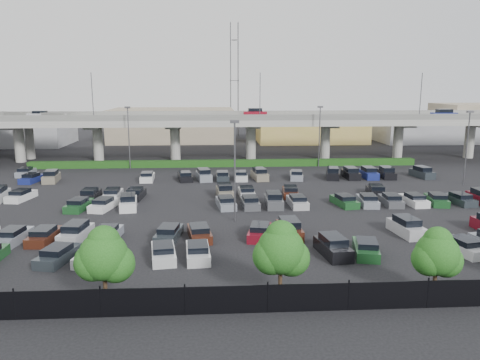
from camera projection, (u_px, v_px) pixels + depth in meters
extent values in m
plane|color=black|center=(232.00, 202.00, 55.95)|extent=(280.00, 280.00, 0.00)
cube|color=gray|center=(224.00, 121.00, 85.82)|extent=(150.00, 13.00, 1.10)
cube|color=#60605C|center=(225.00, 118.00, 79.50)|extent=(150.00, 0.50, 1.00)
cube|color=#60605C|center=(223.00, 113.00, 91.73)|extent=(150.00, 0.50, 1.00)
cylinder|color=gray|center=(19.00, 144.00, 84.39)|extent=(1.80, 1.80, 6.70)
cube|color=#60605C|center=(18.00, 126.00, 83.77)|extent=(2.60, 9.75, 0.50)
cylinder|color=gray|center=(98.00, 143.00, 85.22)|extent=(1.80, 1.80, 6.70)
cube|color=#60605C|center=(97.00, 126.00, 84.60)|extent=(2.60, 9.75, 0.50)
cylinder|color=gray|center=(175.00, 143.00, 86.06)|extent=(1.80, 1.80, 6.70)
cube|color=#60605C|center=(175.00, 125.00, 85.43)|extent=(2.60, 9.75, 0.50)
cylinder|color=gray|center=(251.00, 142.00, 86.89)|extent=(1.80, 1.80, 6.70)
cube|color=#60605C|center=(251.00, 125.00, 86.27)|extent=(2.60, 9.75, 0.50)
cylinder|color=gray|center=(325.00, 142.00, 87.72)|extent=(1.80, 1.80, 6.70)
cube|color=#60605C|center=(326.00, 125.00, 87.10)|extent=(2.60, 9.75, 0.50)
cylinder|color=gray|center=(398.00, 141.00, 88.56)|extent=(1.80, 1.80, 6.70)
cube|color=#60605C|center=(399.00, 124.00, 87.93)|extent=(2.60, 9.75, 0.50)
cylinder|color=gray|center=(469.00, 140.00, 89.39)|extent=(1.80, 1.80, 6.70)
cube|color=#60605C|center=(471.00, 124.00, 88.77)|extent=(2.60, 9.75, 0.50)
cube|color=#BDBCC1|center=(40.00, 116.00, 86.54)|extent=(4.40, 1.82, 0.82)
cube|color=black|center=(40.00, 112.00, 86.42)|extent=(2.30, 1.60, 0.50)
cube|color=maroon|center=(255.00, 114.00, 88.90)|extent=(4.40, 1.82, 1.05)
cube|color=black|center=(255.00, 110.00, 88.74)|extent=(2.60, 1.60, 0.65)
cube|color=navy|center=(444.00, 115.00, 85.05)|extent=(4.40, 1.82, 1.05)
cube|color=black|center=(444.00, 111.00, 84.89)|extent=(2.60, 1.60, 0.65)
cylinder|color=#49494D|center=(92.00, 97.00, 77.64)|extent=(0.14, 0.14, 8.00)
cylinder|color=#49494D|center=(260.00, 97.00, 79.31)|extent=(0.14, 0.14, 8.00)
cylinder|color=#49494D|center=(421.00, 96.00, 80.97)|extent=(0.14, 0.14, 8.00)
cylinder|color=gray|center=(30.00, 141.00, 88.15)|extent=(1.60, 1.60, 6.70)
cube|color=#1A4313|center=(225.00, 163.00, 80.30)|extent=(66.00, 1.60, 1.10)
cube|color=black|center=(251.00, 299.00, 28.37)|extent=(70.00, 0.06, 1.80)
cylinder|color=black|center=(15.00, 304.00, 27.52)|extent=(0.10, 0.10, 2.00)
cylinder|color=black|center=(101.00, 302.00, 27.82)|extent=(0.10, 0.10, 2.00)
cylinder|color=black|center=(185.00, 299.00, 28.11)|extent=(0.10, 0.10, 2.00)
cylinder|color=black|center=(268.00, 297.00, 28.41)|extent=(0.10, 0.10, 2.00)
cylinder|color=black|center=(348.00, 295.00, 28.71)|extent=(0.10, 0.10, 2.00)
cylinder|color=black|center=(428.00, 293.00, 29.01)|extent=(0.10, 0.10, 2.00)
cylinder|color=#332316|center=(106.00, 292.00, 29.12)|extent=(0.26, 0.26, 1.96)
sphere|color=#1A4913|center=(103.00, 256.00, 28.64)|extent=(3.04, 3.04, 3.04)
sphere|color=#1A4913|center=(116.00, 264.00, 28.89)|extent=(2.39, 2.39, 2.39)
sphere|color=#1A4913|center=(94.00, 262.00, 28.60)|extent=(2.39, 2.39, 2.39)
sphere|color=#1A4913|center=(104.00, 242.00, 28.59)|extent=(2.06, 2.06, 2.06)
cylinder|color=#332316|center=(280.00, 286.00, 30.05)|extent=(0.26, 0.26, 1.97)
sphere|color=#1A4913|center=(281.00, 250.00, 29.58)|extent=(3.07, 3.07, 3.07)
sphere|color=#1A4913|center=(291.00, 258.00, 29.82)|extent=(2.41, 2.41, 2.41)
sphere|color=#1A4913|center=(271.00, 256.00, 29.53)|extent=(2.41, 2.41, 2.41)
sphere|color=#1A4913|center=(281.00, 237.00, 29.52)|extent=(2.08, 2.08, 2.08)
cylinder|color=#332316|center=(434.00, 286.00, 30.24)|extent=(0.26, 0.26, 1.80)
sphere|color=#1A4913|center=(437.00, 254.00, 29.81)|extent=(2.79, 2.79, 2.79)
sphere|color=#1A4913|center=(445.00, 260.00, 30.05)|extent=(2.19, 2.19, 2.19)
sphere|color=#1A4913|center=(429.00, 259.00, 29.76)|extent=(2.19, 2.19, 2.19)
sphere|color=#1A4913|center=(438.00, 241.00, 29.77)|extent=(1.89, 1.89, 1.89)
cube|color=#282E33|center=(58.00, 256.00, 36.90)|extent=(2.76, 4.70, 0.82)
cube|color=black|center=(57.00, 249.00, 36.59)|extent=(2.08, 2.60, 0.50)
cube|color=silver|center=(94.00, 255.00, 37.06)|extent=(2.48, 4.63, 0.82)
cube|color=black|center=(93.00, 249.00, 36.75)|extent=(1.94, 2.52, 0.50)
cube|color=silver|center=(163.00, 254.00, 37.39)|extent=(2.43, 4.61, 0.82)
cube|color=black|center=(163.00, 247.00, 37.07)|extent=(1.91, 2.50, 0.50)
cube|color=silver|center=(198.00, 253.00, 37.56)|extent=(2.13, 4.52, 0.82)
cube|color=black|center=(198.00, 247.00, 37.24)|extent=(1.76, 2.41, 0.50)
cube|color=black|center=(333.00, 249.00, 38.19)|extent=(2.40, 4.61, 1.05)
cube|color=black|center=(333.00, 239.00, 38.02)|extent=(1.94, 2.79, 0.65)
cube|color=#1D5125|center=(366.00, 250.00, 38.37)|extent=(2.71, 4.68, 0.82)
cube|color=black|center=(367.00, 243.00, 38.06)|extent=(2.05, 2.59, 0.50)
cube|color=silver|center=(463.00, 248.00, 38.86)|extent=(2.69, 4.68, 0.82)
cube|color=black|center=(465.00, 241.00, 38.55)|extent=(2.04, 2.58, 0.50)
cube|color=gray|center=(13.00, 237.00, 41.47)|extent=(2.29, 4.57, 0.82)
cube|color=black|center=(11.00, 231.00, 41.15)|extent=(1.84, 2.46, 0.50)
cube|color=#461E12|center=(45.00, 237.00, 41.63)|extent=(2.16, 4.53, 0.82)
cube|color=black|center=(43.00, 231.00, 41.31)|extent=(1.78, 2.42, 0.50)
cube|color=#BDBCC1|center=(76.00, 235.00, 41.77)|extent=(2.36, 4.59, 1.05)
cube|color=black|center=(75.00, 226.00, 41.61)|extent=(1.91, 2.78, 0.65)
cube|color=gray|center=(107.00, 236.00, 41.96)|extent=(2.21, 4.55, 0.82)
cube|color=black|center=(106.00, 230.00, 41.64)|extent=(1.80, 2.44, 0.50)
cube|color=#282E33|center=(169.00, 234.00, 42.28)|extent=(2.44, 4.62, 0.82)
cube|color=black|center=(169.00, 228.00, 41.97)|extent=(1.92, 2.51, 0.50)
cube|color=#461E12|center=(199.00, 234.00, 42.45)|extent=(2.45, 4.62, 0.82)
cube|color=black|center=(199.00, 228.00, 42.13)|extent=(1.93, 2.51, 0.50)
cube|color=maroon|center=(260.00, 233.00, 42.77)|extent=(2.68, 4.68, 0.82)
cube|color=black|center=(260.00, 227.00, 42.46)|extent=(2.04, 2.58, 0.50)
cube|color=#461E12|center=(289.00, 231.00, 42.92)|extent=(1.96, 4.46, 1.05)
cube|color=black|center=(290.00, 222.00, 42.75)|extent=(1.69, 2.65, 0.65)
cube|color=#BDBCC1|center=(406.00, 229.00, 43.57)|extent=(2.33, 4.58, 1.05)
cube|color=black|center=(407.00, 220.00, 43.41)|extent=(1.90, 2.77, 0.65)
cube|color=#1D5125|center=(79.00, 206.00, 52.39)|extent=(2.41, 4.61, 0.82)
cube|color=black|center=(78.00, 201.00, 52.07)|extent=(1.90, 2.50, 0.50)
cube|color=white|center=(104.00, 205.00, 52.56)|extent=(2.75, 4.69, 0.82)
cube|color=black|center=(103.00, 200.00, 52.24)|extent=(2.07, 2.60, 0.50)
cube|color=white|center=(128.00, 204.00, 52.70)|extent=(2.39, 4.60, 1.05)
cube|color=black|center=(128.00, 197.00, 52.53)|extent=(1.94, 2.79, 0.65)
cube|color=gray|center=(226.00, 204.00, 53.37)|extent=(2.35, 4.59, 0.82)
cube|color=black|center=(226.00, 199.00, 53.05)|extent=(1.87, 2.48, 0.50)
cube|color=#4D4F54|center=(250.00, 203.00, 53.54)|extent=(2.10, 4.51, 0.82)
cube|color=black|center=(250.00, 198.00, 53.22)|extent=(1.75, 2.40, 0.50)
cube|color=#4D4F54|center=(274.00, 202.00, 53.68)|extent=(1.90, 4.43, 1.05)
cube|color=black|center=(274.00, 195.00, 53.52)|extent=(1.65, 2.63, 0.65)
cube|color=#BDBCC1|center=(297.00, 203.00, 53.86)|extent=(1.96, 4.46, 0.82)
cube|color=black|center=(298.00, 198.00, 53.54)|extent=(1.68, 2.35, 0.50)
cube|color=#1D5125|center=(344.00, 202.00, 54.19)|extent=(2.52, 4.64, 0.82)
cube|color=black|center=(345.00, 197.00, 53.87)|extent=(1.96, 2.53, 0.50)
cube|color=gray|center=(368.00, 201.00, 54.36)|extent=(2.24, 4.56, 0.82)
cube|color=black|center=(368.00, 197.00, 54.04)|extent=(1.82, 2.44, 0.50)
cube|color=#4D4F54|center=(391.00, 201.00, 54.52)|extent=(2.04, 4.49, 0.82)
cube|color=black|center=(392.00, 196.00, 54.20)|extent=(1.72, 2.38, 0.50)
cube|color=white|center=(414.00, 201.00, 54.68)|extent=(2.10, 4.51, 0.82)
cube|color=black|center=(415.00, 196.00, 54.36)|extent=(1.75, 2.40, 0.50)
cube|color=#1D5125|center=(436.00, 200.00, 54.85)|extent=(2.56, 4.65, 0.82)
cube|color=black|center=(438.00, 196.00, 54.53)|extent=(1.98, 2.55, 0.50)
cube|color=#282E33|center=(459.00, 200.00, 55.01)|extent=(2.38, 4.60, 0.82)
cube|color=black|center=(461.00, 195.00, 54.69)|extent=(1.89, 2.49, 0.50)
cube|color=white|center=(21.00, 197.00, 56.79)|extent=(2.56, 4.65, 0.82)
cube|color=black|center=(20.00, 192.00, 56.48)|extent=(1.98, 2.54, 0.50)
cube|color=black|center=(90.00, 196.00, 57.28)|extent=(1.90, 4.43, 0.82)
cube|color=black|center=(89.00, 191.00, 56.96)|extent=(1.65, 2.33, 0.50)
cube|color=silver|center=(113.00, 195.00, 57.45)|extent=(1.87, 4.42, 0.82)
cube|color=black|center=(112.00, 191.00, 57.13)|extent=(1.63, 2.32, 0.50)
cube|color=black|center=(136.00, 195.00, 57.61)|extent=(2.13, 4.52, 0.82)
cube|color=black|center=(135.00, 190.00, 57.29)|extent=(1.76, 2.41, 0.50)
cube|color=gray|center=(225.00, 193.00, 58.24)|extent=(2.18, 4.54, 1.05)
cube|color=black|center=(225.00, 186.00, 58.08)|extent=(1.81, 2.72, 0.65)
cube|color=silver|center=(247.00, 193.00, 58.43)|extent=(1.92, 4.44, 0.82)
cube|color=black|center=(247.00, 189.00, 58.11)|extent=(1.65, 2.34, 0.50)
cube|color=#461E12|center=(290.00, 193.00, 58.76)|extent=(2.26, 4.56, 0.82)
cube|color=black|center=(291.00, 188.00, 58.44)|extent=(1.83, 2.45, 0.50)
cube|color=black|center=(376.00, 192.00, 59.41)|extent=(2.41, 4.61, 0.82)
cube|color=black|center=(377.00, 187.00, 59.09)|extent=(1.90, 2.50, 0.50)
cube|color=navy|center=(32.00, 179.00, 67.39)|extent=(2.50, 4.63, 0.82)
cube|color=black|center=(31.00, 175.00, 67.07)|extent=(1.95, 2.53, 0.50)
cube|color=gray|center=(51.00, 178.00, 67.53)|extent=(2.31, 4.58, 1.05)
cube|color=black|center=(51.00, 173.00, 67.37)|extent=(1.89, 2.76, 0.65)
cube|color=white|center=(147.00, 178.00, 68.37)|extent=(1.99, 4.47, 0.82)
cube|color=black|center=(147.00, 174.00, 68.05)|extent=(1.69, 2.36, 0.50)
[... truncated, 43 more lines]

